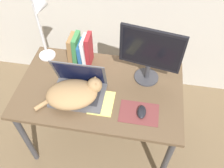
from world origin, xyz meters
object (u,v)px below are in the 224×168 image
at_px(laptop, 79,88).
at_px(notepad, 102,103).
at_px(book_row, 80,50).
at_px(desk_lamp, 40,20).
at_px(computer_mouse, 142,112).
at_px(external_monitor, 150,53).
at_px(cat, 74,93).

xyz_separation_m(laptop, notepad, (0.17, -0.06, -0.05)).
bearing_deg(book_row, desk_lamp, -176.67).
height_order(laptop, notepad, laptop).
bearing_deg(computer_mouse, desk_lamp, 152.44).
distance_m(laptop, desk_lamp, 0.54).
relative_size(book_row, desk_lamp, 0.48).
height_order(external_monitor, notepad, external_monitor).
bearing_deg(book_row, external_monitor, -9.91).
xyz_separation_m(cat, book_row, (-0.05, 0.37, 0.05)).
xyz_separation_m(laptop, external_monitor, (0.45, 0.22, 0.19)).
xyz_separation_m(laptop, cat, (-0.02, -0.06, 0.01)).
relative_size(desk_lamp, notepad, 2.56).
bearing_deg(external_monitor, computer_mouse, -91.32).
bearing_deg(notepad, external_monitor, 45.17).
bearing_deg(external_monitor, laptop, -153.63).
distance_m(external_monitor, notepad, 0.46).
xyz_separation_m(external_monitor, computer_mouse, (-0.01, -0.32, -0.22)).
height_order(computer_mouse, notepad, computer_mouse).
relative_size(laptop, external_monitor, 0.84).
height_order(desk_lamp, notepad, desk_lamp).
xyz_separation_m(cat, external_monitor, (0.47, 0.28, 0.18)).
bearing_deg(computer_mouse, external_monitor, 88.68).
distance_m(laptop, cat, 0.06).
bearing_deg(external_monitor, desk_lamp, 174.40).
relative_size(cat, notepad, 2.09).
relative_size(laptop, computer_mouse, 3.50).
xyz_separation_m(desk_lamp, notepad, (0.49, -0.36, -0.36)).
xyz_separation_m(external_monitor, notepad, (-0.28, -0.28, -0.24)).
xyz_separation_m(book_row, desk_lamp, (-0.25, -0.01, 0.25)).
bearing_deg(computer_mouse, book_row, 140.95).
xyz_separation_m(external_monitor, desk_lamp, (-0.77, 0.08, 0.12)).
distance_m(laptop, external_monitor, 0.54).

